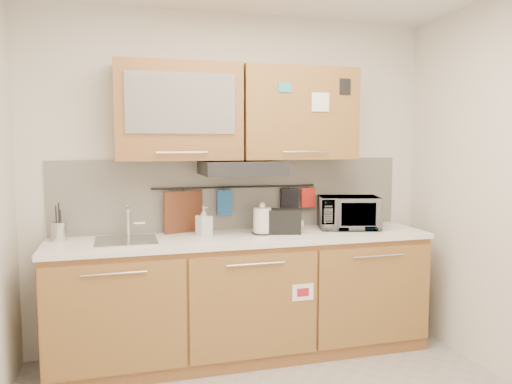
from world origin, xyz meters
TOP-DOWN VIEW (x-y plane):
  - wall_back at (0.00, 1.50)m, footprint 3.20×0.00m
  - base_cabinet at (0.00, 1.19)m, footprint 2.80×0.64m
  - countertop at (0.00, 1.19)m, footprint 2.82×0.62m
  - backsplash at (0.00, 1.49)m, footprint 2.80×0.02m
  - upper_cabinets at (-0.00, 1.32)m, footprint 1.82×0.37m
  - range_hood at (0.00, 1.25)m, footprint 0.60×0.46m
  - sink at (-0.85, 1.21)m, footprint 0.42×0.40m
  - utensil_rail at (0.00, 1.45)m, footprint 1.30×0.02m
  - utensil_crock at (-1.30, 1.34)m, footprint 0.11×0.11m
  - kettle at (0.15, 1.21)m, footprint 0.18×0.16m
  - toaster at (0.32, 1.19)m, footprint 0.27×0.21m
  - microwave at (0.88, 1.26)m, footprint 0.53×0.43m
  - soap_bottle at (-0.28, 1.29)m, footprint 0.13×0.13m
  - cutting_board at (-0.42, 1.44)m, footprint 0.31×0.12m
  - oven_mitt at (-0.10, 1.44)m, footprint 0.12×0.04m
  - dark_pouch at (0.44, 1.44)m, footprint 0.15×0.05m
  - pot_holder at (0.60, 1.44)m, footprint 0.13×0.05m

SIDE VIEW (x-z plane):
  - base_cabinet at x=0.00m, z-range -0.03..0.85m
  - countertop at x=0.00m, z-range 0.88..0.92m
  - sink at x=-0.85m, z-range 0.79..1.05m
  - utensil_crock at x=-1.30m, z-range 0.86..1.12m
  - kettle at x=0.15m, z-range 0.89..1.13m
  - toaster at x=0.32m, z-range 0.92..1.11m
  - soap_bottle at x=-0.28m, z-range 0.92..1.14m
  - cutting_board at x=-0.42m, z-range 0.85..1.24m
  - microwave at x=0.88m, z-range 0.92..1.18m
  - dark_pouch at x=0.44m, z-range 1.01..1.24m
  - oven_mitt at x=-0.10m, z-range 1.04..1.24m
  - pot_holder at x=0.60m, z-range 1.08..1.24m
  - backsplash at x=0.00m, z-range 0.92..1.48m
  - utensil_rail at x=0.00m, z-range 1.25..1.27m
  - wall_back at x=0.00m, z-range -0.30..2.90m
  - range_hood at x=0.00m, z-range 1.37..1.47m
  - upper_cabinets at x=0.00m, z-range 1.48..2.18m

